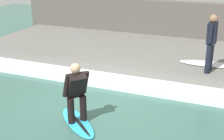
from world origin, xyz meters
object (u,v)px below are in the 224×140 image
Objects in this scene: surfer_riding at (76,90)px; surfboard_waiting_near at (207,64)px; surfer_waiting_near at (211,40)px; surfboard_riding at (78,122)px.

surfer_riding is 4.94m from surfboard_waiting_near.
surfer_riding reaches higher than surfboard_waiting_near.
surfboard_waiting_near is at bearing 6.77° from surfer_waiting_near.
surfer_riding is 4.46m from surfer_waiting_near.
surfboard_waiting_near reaches higher than surfboard_riding.
surfboard_riding is 1.07× the size of surfer_riding.
surfer_waiting_near reaches higher than surfboard_waiting_near.
surfboard_waiting_near is (4.24, -2.50, -0.41)m from surfer_riding.
surfer_riding is 0.80× the size of surfboard_waiting_near.
surfer_waiting_near is at bearing -35.51° from surfboard_riding.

